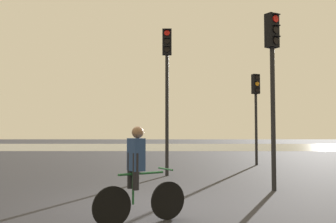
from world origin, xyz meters
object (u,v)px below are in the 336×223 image
traffic_light_far_right (256,101)px  traffic_light_near_right (273,67)px  cyclist (138,174)px  traffic_light_center (167,75)px

traffic_light_far_right → traffic_light_near_right: bearing=61.8°
traffic_light_far_right → cyclist: 11.79m
traffic_light_center → traffic_light_near_right: bearing=131.3°
traffic_light_far_right → traffic_light_center: bearing=26.7°
traffic_light_near_right → traffic_light_center: 4.24m
traffic_light_near_right → traffic_light_far_right: (1.22, 7.24, -0.33)m
traffic_light_far_right → cyclist: bearing=48.8°
traffic_light_near_right → traffic_light_center: (-2.80, 3.17, 0.29)m
traffic_light_center → cyclist: 7.18m
traffic_light_near_right → cyclist: traffic_light_near_right is taller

